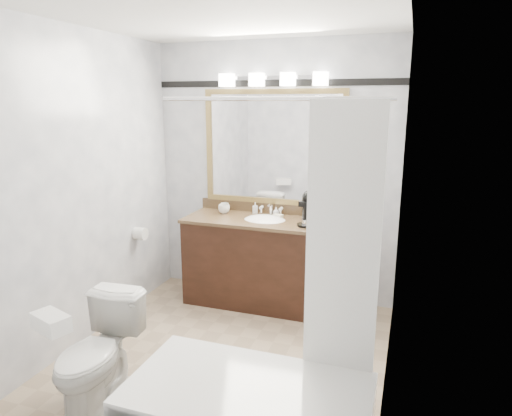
{
  "coord_description": "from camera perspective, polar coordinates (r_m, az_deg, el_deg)",
  "views": [
    {
      "loc": [
        1.27,
        -2.94,
        1.94
      ],
      "look_at": [
        0.14,
        0.35,
        1.12
      ],
      "focal_mm": 32.0,
      "sensor_mm": 36.0,
      "label": 1
    }
  ],
  "objects": [
    {
      "name": "tissue_box",
      "position": [
        2.84,
        -24.25,
        -12.88
      ],
      "size": [
        0.26,
        0.19,
        0.09
      ],
      "primitive_type": "cube",
      "rotation": [
        0.0,
        0.0,
        -0.33
      ],
      "color": "white",
      "rests_on": "toilet"
    },
    {
      "name": "vanity_light_bar",
      "position": [
        4.36,
        2.07,
        15.8
      ],
      "size": [
        1.02,
        0.14,
        0.12
      ],
      "color": "silver",
      "rests_on": "room"
    },
    {
      "name": "mirror",
      "position": [
        4.43,
        2.21,
        7.56
      ],
      "size": [
        1.4,
        0.04,
        1.1
      ],
      "color": "olive",
      "rests_on": "room"
    },
    {
      "name": "bathtub",
      "position": [
        2.73,
        -0.37,
        -24.22
      ],
      "size": [
        1.3,
        0.75,
        1.96
      ],
      "color": "white",
      "rests_on": "ground"
    },
    {
      "name": "tp_roll",
      "position": [
        4.51,
        -14.27,
        -3.12
      ],
      "size": [
        0.11,
        0.12,
        0.12
      ],
      "primitive_type": "cylinder",
      "rotation": [
        0.0,
        1.57,
        0.0
      ],
      "color": "white",
      "rests_on": "room"
    },
    {
      "name": "soap_bottle_b",
      "position": [
        4.45,
        2.53,
        -0.41
      ],
      "size": [
        0.08,
        0.08,
        0.08
      ],
      "primitive_type": "imported",
      "rotation": [
        0.0,
        0.0,
        -0.37
      ],
      "color": "white",
      "rests_on": "vanity"
    },
    {
      "name": "vanity",
      "position": [
        4.42,
        1.08,
        -6.56
      ],
      "size": [
        1.53,
        0.58,
        0.97
      ],
      "color": "black",
      "rests_on": "ground"
    },
    {
      "name": "accent_stripe",
      "position": [
        4.42,
        2.32,
        15.33
      ],
      "size": [
        2.4,
        0.01,
        0.06
      ],
      "primitive_type": "cube",
      "color": "black",
      "rests_on": "room"
    },
    {
      "name": "soap_bar",
      "position": [
        4.37,
        2.77,
        -0.99
      ],
      "size": [
        0.1,
        0.08,
        0.03
      ],
      "primitive_type": "cube",
      "rotation": [
        0.0,
        0.0,
        -0.33
      ],
      "color": "beige",
      "rests_on": "vanity"
    },
    {
      "name": "room",
      "position": [
        3.28,
        -4.34,
        1.07
      ],
      "size": [
        2.42,
        2.62,
        2.52
      ],
      "color": "tan",
      "rests_on": "ground"
    },
    {
      "name": "coffee_maker",
      "position": [
        4.1,
        6.68,
        0.1
      ],
      "size": [
        0.17,
        0.21,
        0.32
      ],
      "rotation": [
        0.0,
        0.0,
        -0.34
      ],
      "color": "black",
      "rests_on": "vanity"
    },
    {
      "name": "soap_bottle_a",
      "position": [
        4.52,
        -0.11,
        0.03
      ],
      "size": [
        0.06,
        0.06,
        0.11
      ],
      "primitive_type": "imported",
      "rotation": [
        0.0,
        0.0,
        0.26
      ],
      "color": "white",
      "rests_on": "vanity"
    },
    {
      "name": "cup_right",
      "position": [
        4.65,
        -3.95,
        0.16
      ],
      "size": [
        0.09,
        0.09,
        0.08
      ],
      "primitive_type": "imported",
      "rotation": [
        0.0,
        0.0,
        -0.05
      ],
      "color": "white",
      "rests_on": "vanity"
    },
    {
      "name": "cup_left",
      "position": [
        4.53,
        -4.01,
        -0.11
      ],
      "size": [
        0.11,
        0.11,
        0.09
      ],
      "primitive_type": "imported",
      "rotation": [
        0.0,
        0.0,
        0.02
      ],
      "color": "white",
      "rests_on": "vanity"
    },
    {
      "name": "toilet",
      "position": [
        3.25,
        -19.27,
        -16.87
      ],
      "size": [
        0.43,
        0.71,
        0.7
      ],
      "primitive_type": "imported",
      "rotation": [
        0.0,
        0.0,
        0.07
      ],
      "color": "white",
      "rests_on": "ground"
    }
  ]
}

